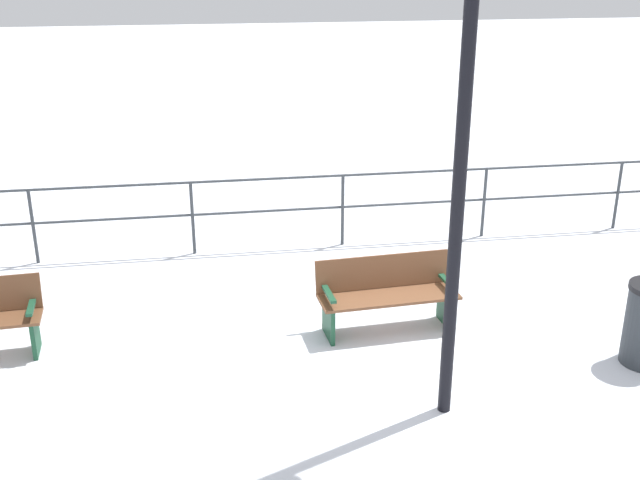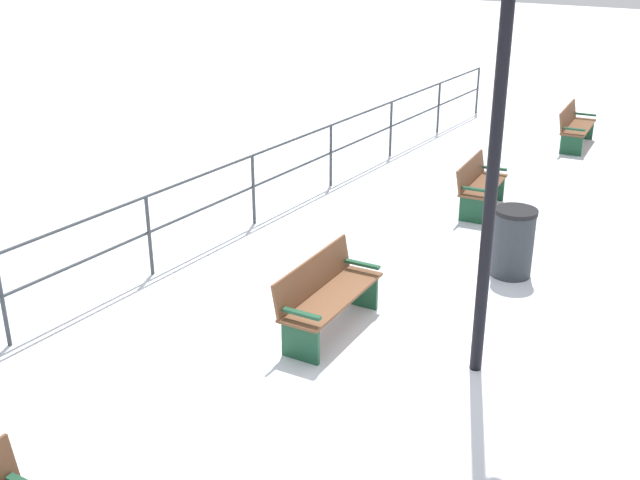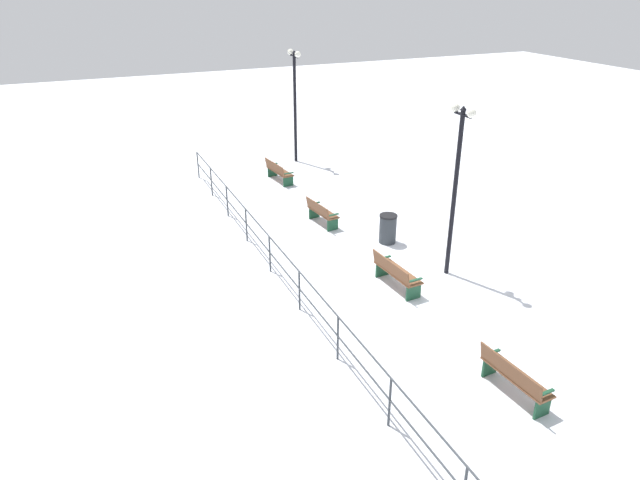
{
  "view_description": "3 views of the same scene",
  "coord_description": "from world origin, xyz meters",
  "px_view_note": "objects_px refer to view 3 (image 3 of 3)",
  "views": [
    {
      "loc": [
        8.12,
        -2.18,
        4.42
      ],
      "look_at": [
        -1.67,
        -0.57,
        0.59
      ],
      "focal_mm": 42.84,
      "sensor_mm": 36.0,
      "label": 1
    },
    {
      "loc": [
        4.29,
        -6.86,
        4.53
      ],
      "look_at": [
        -0.3,
        0.21,
        1.03
      ],
      "focal_mm": 43.26,
      "sensor_mm": 36.0,
      "label": 2
    },
    {
      "loc": [
        -7.62,
        -11.97,
        8.02
      ],
      "look_at": [
        -1.41,
        2.14,
        0.81
      ],
      "focal_mm": 32.24,
      "sensor_mm": 36.0,
      "label": 3
    }
  ],
  "objects_px": {
    "bench_fourth": "(321,212)",
    "bench_fifth": "(278,171)",
    "lamppost_middle": "(457,170)",
    "lamppost_far": "(295,91)",
    "bench_second": "(514,377)",
    "bench_third": "(396,273)",
    "trash_bin": "(388,229)"
  },
  "relations": [
    {
      "from": "trash_bin",
      "to": "bench_fourth",
      "type": "bearing_deg",
      "value": 122.15
    },
    {
      "from": "bench_second",
      "to": "bench_fifth",
      "type": "relative_size",
      "value": 0.99
    },
    {
      "from": "bench_fourth",
      "to": "trash_bin",
      "type": "distance_m",
      "value": 2.59
    },
    {
      "from": "bench_third",
      "to": "bench_fifth",
      "type": "distance_m",
      "value": 9.78
    },
    {
      "from": "bench_fourth",
      "to": "lamppost_middle",
      "type": "distance_m",
      "value": 5.78
    },
    {
      "from": "bench_fourth",
      "to": "bench_fifth",
      "type": "xyz_separation_m",
      "value": [
        0.19,
        4.89,
        0.0
      ]
    },
    {
      "from": "bench_third",
      "to": "bench_fourth",
      "type": "bearing_deg",
      "value": 87.07
    },
    {
      "from": "bench_second",
      "to": "lamppost_far",
      "type": "height_order",
      "value": "lamppost_far"
    },
    {
      "from": "lamppost_far",
      "to": "lamppost_middle",
      "type": "bearing_deg",
      "value": -90.0
    },
    {
      "from": "bench_fifth",
      "to": "lamppost_middle",
      "type": "bearing_deg",
      "value": -86.18
    },
    {
      "from": "bench_second",
      "to": "trash_bin",
      "type": "distance_m",
      "value": 7.71
    },
    {
      "from": "bench_second",
      "to": "trash_bin",
      "type": "relative_size",
      "value": 1.78
    },
    {
      "from": "bench_fourth",
      "to": "bench_second",
      "type": "bearing_deg",
      "value": -96.79
    },
    {
      "from": "bench_fourth",
      "to": "trash_bin",
      "type": "xyz_separation_m",
      "value": [
        1.38,
        -2.2,
        0.03
      ]
    },
    {
      "from": "bench_second",
      "to": "lamppost_far",
      "type": "xyz_separation_m",
      "value": [
        1.93,
        17.06,
        2.77
      ]
    },
    {
      "from": "bench_third",
      "to": "bench_fourth",
      "type": "height_order",
      "value": "bench_third"
    },
    {
      "from": "bench_fourth",
      "to": "bench_fifth",
      "type": "bearing_deg",
      "value": 81.04
    },
    {
      "from": "lamppost_far",
      "to": "trash_bin",
      "type": "bearing_deg",
      "value": -93.25
    },
    {
      "from": "lamppost_middle",
      "to": "lamppost_far",
      "type": "xyz_separation_m",
      "value": [
        -0.0,
        12.01,
        0.09
      ]
    },
    {
      "from": "bench_second",
      "to": "bench_fifth",
      "type": "height_order",
      "value": "bench_second"
    },
    {
      "from": "bench_third",
      "to": "bench_fourth",
      "type": "relative_size",
      "value": 1.15
    },
    {
      "from": "bench_second",
      "to": "bench_third",
      "type": "xyz_separation_m",
      "value": [
        0.09,
        4.89,
        -0.01
      ]
    },
    {
      "from": "lamppost_middle",
      "to": "bench_third",
      "type": "bearing_deg",
      "value": -175.15
    },
    {
      "from": "bench_fourth",
      "to": "bench_fifth",
      "type": "height_order",
      "value": "bench_fifth"
    },
    {
      "from": "trash_bin",
      "to": "lamppost_middle",
      "type": "bearing_deg",
      "value": -78.04
    },
    {
      "from": "bench_fourth",
      "to": "lamppost_middle",
      "type": "xyz_separation_m",
      "value": [
        1.92,
        -4.73,
        2.7
      ]
    },
    {
      "from": "lamppost_middle",
      "to": "lamppost_far",
      "type": "bearing_deg",
      "value": 90.0
    },
    {
      "from": "bench_third",
      "to": "lamppost_middle",
      "type": "xyz_separation_m",
      "value": [
        1.84,
        0.16,
        2.68
      ]
    },
    {
      "from": "bench_second",
      "to": "bench_third",
      "type": "relative_size",
      "value": 0.99
    },
    {
      "from": "bench_fifth",
      "to": "bench_fourth",
      "type": "bearing_deg",
      "value": -98.57
    },
    {
      "from": "bench_third",
      "to": "bench_fourth",
      "type": "distance_m",
      "value": 4.89
    },
    {
      "from": "bench_fourth",
      "to": "lamppost_middle",
      "type": "height_order",
      "value": "lamppost_middle"
    }
  ]
}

